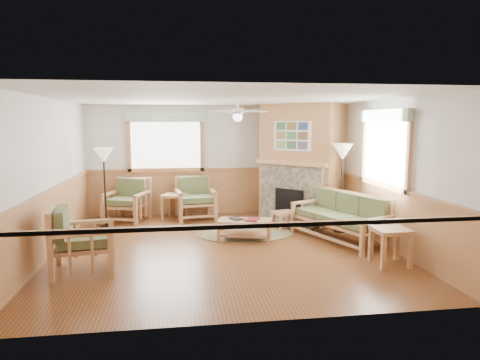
{
  "coord_description": "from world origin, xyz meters",
  "views": [
    {
      "loc": [
        -0.78,
        -7.58,
        2.28
      ],
      "look_at": [
        0.4,
        0.7,
        1.15
      ],
      "focal_mm": 32.0,
      "sensor_mm": 36.0,
      "label": 1
    }
  ],
  "objects": [
    {
      "name": "wall_back",
      "position": [
        0.0,
        3.0,
        1.35
      ],
      "size": [
        6.0,
        0.02,
        2.7
      ],
      "primitive_type": "cube",
      "color": "silver",
      "rests_on": "floor"
    },
    {
      "name": "coffee_table",
      "position": [
        0.45,
        0.42,
        0.2
      ],
      "size": [
        1.12,
        0.76,
        0.41
      ],
      "primitive_type": null,
      "rotation": [
        0.0,
        0.0,
        -0.28
      ],
      "color": "tan",
      "rests_on": "floor"
    },
    {
      "name": "wall_front",
      "position": [
        0.0,
        -3.0,
        1.35
      ],
      "size": [
        6.0,
        0.02,
        2.7
      ],
      "primitive_type": "cube",
      "color": "silver",
      "rests_on": "floor"
    },
    {
      "name": "window_right",
      "position": [
        2.96,
        -0.2,
        2.53
      ],
      "size": [
        0.16,
        1.9,
        1.5
      ],
      "primitive_type": null,
      "color": "white",
      "rests_on": "wall_right"
    },
    {
      "name": "armchair_back_left",
      "position": [
        -2.01,
        2.43,
        0.49
      ],
      "size": [
        1.11,
        1.11,
        0.98
      ],
      "primitive_type": null,
      "rotation": [
        0.0,
        0.0,
        -0.34
      ],
      "color": "tan",
      "rests_on": "floor"
    },
    {
      "name": "floor_lamp_left",
      "position": [
        -2.39,
        1.88,
        0.87
      ],
      "size": [
        0.52,
        0.52,
        1.75
      ],
      "primitive_type": null,
      "rotation": [
        0.0,
        0.0,
        0.39
      ],
      "color": "black",
      "rests_on": "floor"
    },
    {
      "name": "ceiling_fan",
      "position": [
        0.3,
        0.3,
        2.66
      ],
      "size": [
        1.59,
        1.59,
        0.36
      ],
      "primitive_type": null,
      "rotation": [
        0.0,
        0.0,
        0.35
      ],
      "color": "white",
      "rests_on": "ceiling"
    },
    {
      "name": "floor",
      "position": [
        0.0,
        0.0,
        -0.01
      ],
      "size": [
        6.0,
        6.0,
        0.01
      ],
      "primitive_type": "cube",
      "color": "brown",
      "rests_on": "ground"
    },
    {
      "name": "wall_right",
      "position": [
        3.0,
        0.0,
        1.35
      ],
      "size": [
        0.02,
        6.0,
        2.7
      ],
      "primitive_type": "cube",
      "color": "silver",
      "rests_on": "floor"
    },
    {
      "name": "armchair_left",
      "position": [
        -2.27,
        -0.94,
        0.51
      ],
      "size": [
        1.02,
        1.02,
        1.01
      ],
      "primitive_type": null,
      "rotation": [
        0.0,
        0.0,
        1.71
      ],
      "color": "tan",
      "rests_on": "floor"
    },
    {
      "name": "end_table_sofa",
      "position": [
        2.55,
        -1.34,
        0.3
      ],
      "size": [
        0.55,
        0.52,
        0.6
      ],
      "primitive_type": null,
      "rotation": [
        0.0,
        0.0,
        0.01
      ],
      "color": "tan",
      "rests_on": "floor"
    },
    {
      "name": "ceiling",
      "position": [
        0.0,
        0.0,
        2.7
      ],
      "size": [
        6.0,
        6.0,
        0.01
      ],
      "primitive_type": "cube",
      "color": "white",
      "rests_on": "floor"
    },
    {
      "name": "footstool",
      "position": [
        1.44,
        1.2,
        0.19
      ],
      "size": [
        0.53,
        0.53,
        0.38
      ],
      "primitive_type": null,
      "rotation": [
        0.0,
        0.0,
        0.25
      ],
      "color": "tan",
      "rests_on": "floor"
    },
    {
      "name": "sofa",
      "position": [
        2.27,
        0.18,
        0.46
      ],
      "size": [
        2.15,
        1.52,
        0.92
      ],
      "primitive_type": null,
      "rotation": [
        0.0,
        0.0,
        -1.18
      ],
      "color": "tan",
      "rests_on": "floor"
    },
    {
      "name": "braided_rug",
      "position": [
        0.53,
        0.9,
        0.01
      ],
      "size": [
        2.04,
        2.04,
        0.01
      ],
      "primitive_type": "cylinder",
      "rotation": [
        0.0,
        0.0,
        0.03
      ],
      "color": "brown",
      "rests_on": "floor"
    },
    {
      "name": "fireplace",
      "position": [
        2.05,
        2.05,
        1.35
      ],
      "size": [
        3.11,
        3.11,
        2.7
      ],
      "primitive_type": null,
      "rotation": [
        0.0,
        0.0,
        -0.79
      ],
      "color": "#AA7445",
      "rests_on": "floor"
    },
    {
      "name": "end_table_chairs",
      "position": [
        -0.91,
        2.55,
        0.29
      ],
      "size": [
        0.67,
        0.66,
        0.59
      ],
      "primitive_type": null,
      "rotation": [
        0.0,
        0.0,
        -0.37
      ],
      "color": "tan",
      "rests_on": "floor"
    },
    {
      "name": "armchair_back_right",
      "position": [
        -0.42,
        2.47,
        0.49
      ],
      "size": [
        0.99,
        0.99,
        0.99
      ],
      "primitive_type": null,
      "rotation": [
        0.0,
        0.0,
        0.13
      ],
      "color": "tan",
      "rests_on": "floor"
    },
    {
      "name": "book_red",
      "position": [
        0.6,
        0.37,
        0.44
      ],
      "size": [
        0.32,
        0.36,
        0.03
      ],
      "primitive_type": "cube",
      "rotation": [
        0.0,
        0.0,
        -0.38
      ],
      "color": "maroon",
      "rests_on": "coffee_table"
    },
    {
      "name": "window_back",
      "position": [
        -1.1,
        2.96,
        2.53
      ],
      "size": [
        1.9,
        0.16,
        1.5
      ],
      "primitive_type": null,
      "color": "white",
      "rests_on": "wall_back"
    },
    {
      "name": "wall_left",
      "position": [
        -3.0,
        0.0,
        1.35
      ],
      "size": [
        0.02,
        6.0,
        2.7
      ],
      "primitive_type": "cube",
      "color": "silver",
      "rests_on": "floor"
    },
    {
      "name": "floor_lamp_right",
      "position": [
        2.55,
        0.81,
        0.93
      ],
      "size": [
        0.55,
        0.55,
        1.86
      ],
      "primitive_type": null,
      "rotation": [
        0.0,
        0.0,
        0.38
      ],
      "color": "black",
      "rests_on": "floor"
    },
    {
      "name": "wainscot",
      "position": [
        0.0,
        0.0,
        0.55
      ],
      "size": [
        6.0,
        6.0,
        1.1
      ],
      "primitive_type": null,
      "color": "#AA7445",
      "rests_on": "floor"
    },
    {
      "name": "book_dark",
      "position": [
        0.3,
        0.49,
        0.43
      ],
      "size": [
        0.29,
        0.33,
        0.03
      ],
      "primitive_type": "cube",
      "rotation": [
        0.0,
        0.0,
        0.39
      ],
      "color": "black",
      "rests_on": "coffee_table"
    }
  ]
}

